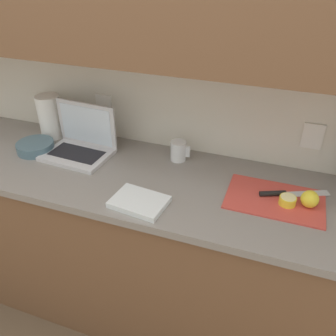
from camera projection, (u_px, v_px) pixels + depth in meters
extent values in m
plane|color=brown|center=(140.00, 303.00, 2.15)|extent=(12.00, 12.00, 0.00)
cube|color=silver|center=(157.00, 75.00, 1.73)|extent=(5.20, 0.06, 2.60)
cube|color=white|center=(104.00, 105.00, 1.88)|extent=(0.09, 0.01, 0.12)
cube|color=white|center=(313.00, 136.00, 1.58)|extent=(0.09, 0.01, 0.12)
cube|color=brown|center=(137.00, 249.00, 1.91)|extent=(2.48, 0.58, 0.90)
cube|color=gray|center=(132.00, 177.00, 1.66)|extent=(2.56, 0.62, 0.03)
cube|color=silver|center=(77.00, 155.00, 1.78)|extent=(0.33, 0.25, 0.02)
cube|color=black|center=(77.00, 153.00, 1.77)|extent=(0.27, 0.15, 0.00)
cube|color=silver|center=(87.00, 124.00, 1.80)|extent=(0.33, 0.03, 0.23)
cube|color=silver|center=(86.00, 125.00, 1.80)|extent=(0.29, 0.02, 0.19)
cube|color=#D1473D|center=(275.00, 199.00, 1.48)|extent=(0.40, 0.26, 0.01)
cube|color=silver|center=(307.00, 194.00, 1.50)|extent=(0.19, 0.11, 0.00)
cylinder|color=black|center=(273.00, 193.00, 1.49)|extent=(0.11, 0.06, 0.02)
cylinder|color=yellow|center=(288.00, 200.00, 1.44)|extent=(0.07, 0.07, 0.03)
cylinder|color=#F4EAA3|center=(288.00, 197.00, 1.43)|extent=(0.06, 0.06, 0.00)
sphere|color=yellow|center=(310.00, 199.00, 1.42)|extent=(0.07, 0.07, 0.07)
cylinder|color=silver|center=(178.00, 151.00, 1.73)|extent=(0.08, 0.08, 0.10)
cube|color=silver|center=(188.00, 152.00, 1.72)|extent=(0.02, 0.01, 0.05)
cylinder|color=slate|center=(35.00, 147.00, 1.82)|extent=(0.19, 0.19, 0.05)
cylinder|color=white|center=(50.00, 117.00, 1.91)|extent=(0.12, 0.12, 0.23)
cube|color=white|center=(139.00, 202.00, 1.45)|extent=(0.24, 0.18, 0.02)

